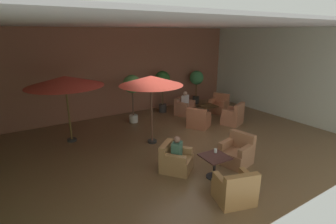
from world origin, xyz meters
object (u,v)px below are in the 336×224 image
Objects in this scene: patio_umbrella_tall_red at (151,81)px; cafe_table_front_right at (208,108)px; cafe_table_front_left at (215,162)px; armchair_front_right_south at (233,116)px; iced_drink_cup at (215,151)px; armchair_front_right_east at (198,120)px; patron_by_window at (177,148)px; armchair_front_right_west at (219,106)px; potted_tree_mid_left at (196,80)px; armchair_front_left_south at (175,160)px; patio_umbrella_center_beige at (65,81)px; patron_blue_shirt at (185,100)px; armchair_front_left_north at (235,190)px; potted_tree_mid_right at (132,88)px; armchair_front_left_east at (237,153)px; potted_tree_left_corner at (162,83)px; armchair_front_right_north at (184,108)px.

cafe_table_front_right is at bearing 15.87° from patio_umbrella_tall_red.
armchair_front_right_south reaches higher than cafe_table_front_left.
iced_drink_cup is (-2.83, -3.61, 0.19)m from cafe_table_front_right.
armchair_front_right_east is 1.52m from armchair_front_right_south.
patron_by_window is 5.53× the size of iced_drink_cup.
potted_tree_mid_left is (0.04, 1.80, 0.94)m from armchair_front_right_west.
armchair_front_right_south is 1.00× the size of armchair_front_right_west.
armchair_front_left_south is 1.75× the size of patron_by_window.
patio_umbrella_tall_red reaches higher than armchair_front_right_west.
patio_umbrella_center_beige is at bearing 120.86° from cafe_table_front_left.
cafe_table_front_left is 1.00× the size of patron_blue_shirt.
cafe_table_front_right is 1.10× the size of patron_blue_shirt.
armchair_front_right_west is (2.09, 1.08, 0.02)m from armchair_front_right_east.
armchair_front_right_south is 0.57× the size of potted_tree_mid_left.
cafe_table_front_right is 3.81m from patio_umbrella_tall_red.
patio_umbrella_center_beige is (-5.63, 0.67, 1.64)m from cafe_table_front_right.
armchair_front_right_south is (3.73, 3.68, 0.03)m from armchair_front_left_north.
armchair_front_left_south reaches higher than cafe_table_front_right.
potted_tree_mid_right is at bearing 89.65° from cafe_table_front_left.
cafe_table_front_right is 0.42× the size of potted_tree_mid_left.
patron_by_window is at bearing -60.98° from patio_umbrella_center_beige.
patio_umbrella_center_beige reaches higher than armchair_front_left_east.
armchair_front_right_west is at bearing -1.79° from patio_umbrella_center_beige.
potted_tree_mid_left is at bearing 47.36° from armchair_front_left_south.
armchair_front_right_south is at bearing -62.28° from potted_tree_left_corner.
armchair_front_right_east is 1.07× the size of armchair_front_right_west.
armchair_front_right_west reaches higher than armchair_front_right_north.
armchair_front_right_west is at bearing -91.12° from potted_tree_mid_left.
cafe_table_front_left is 4.79m from cafe_table_front_right.
armchair_front_left_east is 0.46× the size of potted_tree_mid_right.
armchair_front_left_east is at bearing -134.17° from armchair_front_right_south.
cafe_table_front_left is 0.27× the size of patio_umbrella_center_beige.
potted_tree_mid_right is at bearing -161.77° from potted_tree_left_corner.
armchair_front_left_north is 0.91× the size of armchair_front_left_south.
patio_umbrella_center_beige is at bearing 163.77° from armchair_front_right_south.
patron_blue_shirt is (0.52, 1.65, 0.41)m from armchair_front_right_east.
armchair_front_right_west is 0.40× the size of patio_umbrella_center_beige.
potted_tree_mid_right is at bearing 14.00° from patio_umbrella_center_beige.
armchair_front_left_south is at bearing -128.38° from armchair_front_right_north.
patron_blue_shirt is 5.20m from iced_drink_cup.
cafe_table_front_right is at bearing -116.33° from potted_tree_mid_left.
potted_tree_mid_left is at bearing 62.28° from armchair_front_left_east.
armchair_front_right_south is 1.47× the size of patron_blue_shirt.
cafe_table_front_left is 1.13× the size of patron_by_window.
patio_umbrella_center_beige is at bearing 173.17° from cafe_table_front_right.
armchair_front_right_south is at bearing 44.61° from armchair_front_left_north.
armchair_front_right_north is at bearing 159.32° from armchair_front_right_west.
potted_tree_mid_right is (-1.80, -0.59, 0.07)m from potted_tree_left_corner.
armchair_front_left_north is 0.49× the size of potted_tree_left_corner.
patron_blue_shirt reaches higher than armchair_front_right_west.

